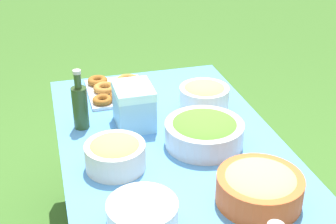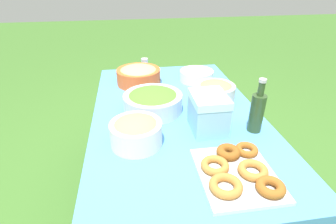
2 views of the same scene
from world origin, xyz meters
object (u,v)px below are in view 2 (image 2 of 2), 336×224
(plate_stack, at_px, (197,76))
(fruit_bowl, at_px, (215,91))
(cooler_box, at_px, (208,113))
(salad_bowl, at_px, (153,101))
(bread_bowl, at_px, (136,131))
(pasta_bowl, at_px, (139,75))
(olive_oil_bottle, at_px, (257,111))
(donut_platter, at_px, (238,171))

(plate_stack, xyz_separation_m, fruit_bowl, (0.33, 0.03, 0.03))
(plate_stack, xyz_separation_m, cooler_box, (0.63, -0.10, 0.06))
(salad_bowl, xyz_separation_m, cooler_box, (0.23, 0.24, 0.03))
(bread_bowl, distance_m, cooler_box, 0.35)
(salad_bowl, relative_size, pasta_bowl, 1.10)
(pasta_bowl, bearing_deg, olive_oil_bottle, 37.98)
(salad_bowl, height_order, donut_platter, salad_bowl)
(salad_bowl, xyz_separation_m, plate_stack, (-0.39, 0.35, -0.02))
(pasta_bowl, relative_size, cooler_box, 1.46)
(plate_stack, distance_m, fruit_bowl, 0.33)
(bread_bowl, bearing_deg, pasta_bowl, 176.11)
(pasta_bowl, height_order, fruit_bowl, pasta_bowl)
(cooler_box, bearing_deg, salad_bowl, -133.72)
(olive_oil_bottle, bearing_deg, plate_stack, -169.63)
(donut_platter, bearing_deg, olive_oil_bottle, 145.56)
(donut_platter, xyz_separation_m, cooler_box, (-0.34, -0.02, 0.07))
(salad_bowl, xyz_separation_m, donut_platter, (0.57, 0.27, -0.04))
(donut_platter, height_order, cooler_box, cooler_box)
(fruit_bowl, bearing_deg, donut_platter, -9.82)
(donut_platter, relative_size, olive_oil_bottle, 1.32)
(salad_bowl, bearing_deg, fruit_bowl, 100.34)
(donut_platter, relative_size, cooler_box, 1.77)
(bread_bowl, bearing_deg, olive_oil_bottle, 92.59)
(bread_bowl, bearing_deg, salad_bowl, 160.77)
(pasta_bowl, height_order, donut_platter, pasta_bowl)
(pasta_bowl, distance_m, fruit_bowl, 0.54)
(salad_bowl, height_order, fruit_bowl, fruit_bowl)
(olive_oil_bottle, bearing_deg, cooler_box, -100.49)
(plate_stack, height_order, fruit_bowl, fruit_bowl)
(pasta_bowl, relative_size, plate_stack, 1.26)
(donut_platter, relative_size, bread_bowl, 1.54)
(salad_bowl, height_order, pasta_bowl, pasta_bowl)
(olive_oil_bottle, distance_m, cooler_box, 0.23)
(salad_bowl, height_order, plate_stack, salad_bowl)
(donut_platter, xyz_separation_m, bread_bowl, (-0.27, -0.37, 0.05))
(olive_oil_bottle, bearing_deg, salad_bowl, -120.30)
(donut_platter, bearing_deg, pasta_bowl, -161.48)
(donut_platter, xyz_separation_m, olive_oil_bottle, (-0.29, 0.20, 0.08))
(salad_bowl, relative_size, cooler_box, 1.61)
(salad_bowl, bearing_deg, olive_oil_bottle, 59.70)
(salad_bowl, relative_size, donut_platter, 0.90)
(pasta_bowl, distance_m, donut_platter, 1.02)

